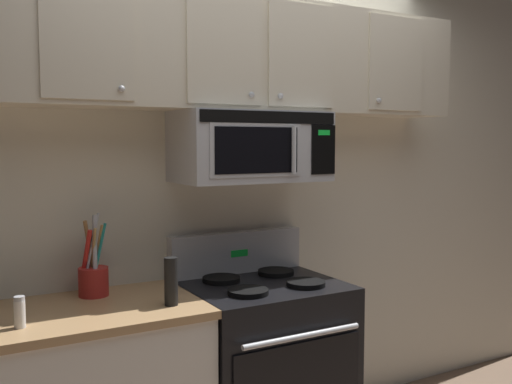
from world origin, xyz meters
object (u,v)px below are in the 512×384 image
(utensil_crock_red, at_px, (93,275))
(salt_shaker, at_px, (20,312))
(pepper_mill, at_px, (171,281))
(over_range_microwave, at_px, (251,147))
(stove_range, at_px, (262,368))

(utensil_crock_red, distance_m, salt_shaker, 0.48)
(salt_shaker, distance_m, pepper_mill, 0.61)
(over_range_microwave, bearing_deg, salt_shaker, -167.14)
(stove_range, height_order, utensil_crock_red, utensil_crock_red)
(salt_shaker, bearing_deg, stove_range, 7.18)
(utensil_crock_red, bearing_deg, pepper_mill, -51.70)
(over_range_microwave, bearing_deg, utensil_crock_red, 175.23)
(utensil_crock_red, bearing_deg, stove_range, -13.05)
(over_range_microwave, height_order, pepper_mill, over_range_microwave)
(utensil_crock_red, bearing_deg, salt_shaker, -137.49)
(pepper_mill, bearing_deg, over_range_microwave, 25.54)
(stove_range, height_order, salt_shaker, stove_range)
(pepper_mill, bearing_deg, salt_shaker, -179.44)
(stove_range, bearing_deg, pepper_mill, -165.50)
(stove_range, xyz_separation_m, utensil_crock_red, (-0.78, 0.18, 0.53))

